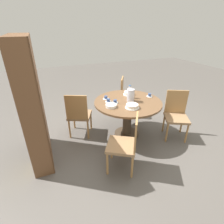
{
  "coord_description": "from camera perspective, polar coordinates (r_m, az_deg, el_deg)",
  "views": [
    {
      "loc": [
        -2.66,
        1.41,
        2.02
      ],
      "look_at": [
        0.0,
        0.32,
        0.57
      ],
      "focal_mm": 28.0,
      "sensor_mm": 36.0,
      "label": 1
    }
  ],
  "objects": [
    {
      "name": "cup_c",
      "position": [
        3.18,
        1.02,
        3.37
      ],
      "size": [
        0.12,
        0.12,
        0.06
      ],
      "color": "white",
      "rests_on": "dining_table"
    },
    {
      "name": "water_bottle",
      "position": [
        3.38,
        5.77,
        6.22
      ],
      "size": [
        0.08,
        0.08,
        0.26
      ],
      "color": "silver",
      "rests_on": "dining_table"
    },
    {
      "name": "plate_stack",
      "position": [
        3.02,
        -0.31,
        2.07
      ],
      "size": [
        0.19,
        0.19,
        0.05
      ],
      "color": "white",
      "rests_on": "dining_table"
    },
    {
      "name": "chair_a",
      "position": [
        3.57,
        20.21,
        -0.59
      ],
      "size": [
        0.57,
        0.57,
        0.91
      ],
      "rotation": [
        0.0,
        0.0,
        4.23
      ],
      "color": "#A87A47",
      "rests_on": "ground_plane"
    },
    {
      "name": "chair_c",
      "position": [
        3.41,
        -10.77,
        -0.63
      ],
      "size": [
        0.56,
        0.56,
        0.91
      ],
      "rotation": [
        0.0,
        0.0,
        7.42
      ],
      "color": "#A87A47",
      "rests_on": "ground_plane"
    },
    {
      "name": "ground_plane",
      "position": [
        3.62,
        4.75,
        -7.14
      ],
      "size": [
        14.0,
        14.0,
        0.0
      ],
      "primitive_type": "plane",
      "color": "#56514C"
    },
    {
      "name": "cup_d",
      "position": [
        3.22,
        -1.2,
        3.71
      ],
      "size": [
        0.12,
        0.12,
        0.06
      ],
      "color": "white",
      "rests_on": "dining_table"
    },
    {
      "name": "chair_b",
      "position": [
        4.23,
        5.01,
        5.34
      ],
      "size": [
        0.58,
        0.58,
        0.91
      ],
      "rotation": [
        0.0,
        0.0,
        5.75
      ],
      "color": "#A87A47",
      "rests_on": "ground_plane"
    },
    {
      "name": "cup_a",
      "position": [
        3.54,
        12.17,
        5.31
      ],
      "size": [
        0.12,
        0.12,
        0.06
      ],
      "color": "white",
      "rests_on": "dining_table"
    },
    {
      "name": "bookshelf",
      "position": [
        2.82,
        -23.94,
        1.48
      ],
      "size": [
        0.96,
        0.28,
        1.9
      ],
      "rotation": [
        0.0,
        0.0,
        3.14
      ],
      "color": "brown",
      "rests_on": "ground_plane"
    },
    {
      "name": "dining_table",
      "position": [
        3.34,
        5.12,
        1.04
      ],
      "size": [
        1.26,
        1.26,
        0.73
      ],
      "color": "#473828",
      "rests_on": "ground_plane"
    },
    {
      "name": "chair_d",
      "position": [
        2.58,
        4.63,
        -9.96
      ],
      "size": [
        0.58,
        0.58,
        0.91
      ],
      "rotation": [
        0.0,
        0.0,
        8.87
      ],
      "color": "#A87A47",
      "rests_on": "ground_plane"
    },
    {
      "name": "coffee_pot",
      "position": [
        3.23,
        6.12,
        5.58
      ],
      "size": [
        0.14,
        0.14,
        0.27
      ],
      "color": "silver",
      "rests_on": "dining_table"
    },
    {
      "name": "cup_b",
      "position": [
        3.35,
        -2.02,
        4.66
      ],
      "size": [
        0.12,
        0.12,
        0.06
      ],
      "color": "white",
      "rests_on": "dining_table"
    },
    {
      "name": "cake_main",
      "position": [
        3.0,
        6.59,
        1.91
      ],
      "size": [
        0.24,
        0.24,
        0.07
      ],
      "color": "white",
      "rests_on": "dining_table"
    },
    {
      "name": "cake_second",
      "position": [
        3.57,
        5.45,
        6.1
      ],
      "size": [
        0.22,
        0.22,
        0.07
      ],
      "color": "white",
      "rests_on": "dining_table"
    }
  ]
}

